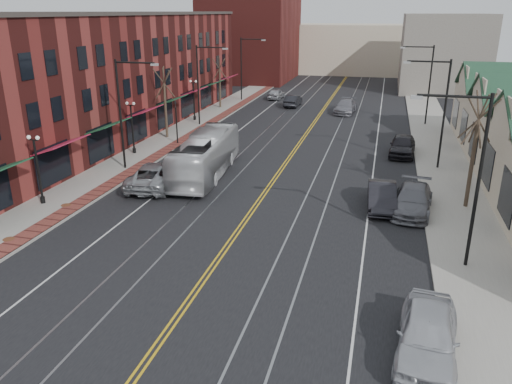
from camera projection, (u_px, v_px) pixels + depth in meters
The scene contains 31 objects.
ground at pixel (188, 302), 20.67m from camera, with size 160.00×160.00×0.00m, color black.
sidewalk_left at pixel (143, 154), 41.66m from camera, with size 4.00×120.00×0.15m, color gray.
sidewalk_right at pixel (447, 177), 36.02m from camera, with size 4.00×120.00×0.15m, color gray.
building_left at pixel (105, 76), 47.82m from camera, with size 10.00×50.00×11.00m, color maroon.
backdrop_left at pixel (251, 38), 85.74m from camera, with size 14.00×18.00×14.00m, color maroon.
backdrop_mid at pixel (351, 49), 96.49m from camera, with size 22.00×14.00×9.00m, color beige.
backdrop_right at pixel (443, 53), 74.42m from camera, with size 12.00×16.00×11.00m, color slate.
streetlight_l_1 at pixel (125, 104), 36.11m from camera, with size 3.33×0.25×8.00m.
streetlight_l_2 at pixel (202, 77), 50.67m from camera, with size 3.33×0.25×8.00m.
streetlight_l_3 at pixel (244, 62), 65.23m from camera, with size 3.33×0.25×8.00m.
streetlight_r_0 at pixel (470, 164), 21.82m from camera, with size 3.33×0.25×8.00m.
streetlight_r_1 at pixel (439, 103), 36.38m from camera, with size 3.33×0.25×8.00m.
streetlight_r_2 at pixel (426, 77), 50.94m from camera, with size 3.33×0.25×8.00m.
lamppost_l_1 at pixel (38, 171), 30.20m from camera, with size 0.84×0.28×4.27m.
lamppost_l_2 at pixel (132, 129), 41.12m from camera, with size 0.84×0.28×4.27m.
lamppost_l_3 at pixel (194, 101), 53.86m from camera, with size 0.84×0.28×4.27m.
tree_left_near at pixel (165, 101), 46.06m from camera, with size 1.78×1.37×6.48m.
tree_left_far at pixel (220, 81), 60.71m from camera, with size 1.66×1.28×6.02m.
tree_right_mid at pixel (474, 149), 29.19m from camera, with size 1.90×1.46×6.93m.
manhole_mid at pixel (9, 239), 25.97m from camera, with size 0.60×0.60×0.02m, color #592D19.
manhole_far at pixel (66, 205), 30.52m from camera, with size 0.60×0.60×0.02m, color #592D19.
traffic_signal at pixel (176, 119), 44.20m from camera, with size 0.18×0.15×3.80m.
transit_bus at pixel (206, 155), 35.98m from camera, with size 2.59×11.05×3.08m, color silver.
parked_suv at pixel (156, 175), 33.93m from camera, with size 2.81×6.09×1.69m, color #9EA1A5.
parked_car_a at pixel (428, 335), 17.17m from camera, with size 2.01×5.00×1.70m, color silver.
parked_car_b at pixel (382, 196), 30.25m from camera, with size 1.63×4.69×1.54m, color black.
parked_car_c at pixel (413, 200), 29.64m from camera, with size 2.15×5.29×1.53m, color slate.
parked_car_d at pixel (403, 145), 41.40m from camera, with size 1.99×4.94×1.68m, color black.
distant_car_left at pixel (293, 101), 62.70m from camera, with size 1.54×4.41×1.45m, color black.
distant_car_right at pixel (346, 107), 58.62m from camera, with size 2.17×5.35×1.55m, color slate.
distant_car_far at pixel (276, 94), 68.09m from camera, with size 1.71×4.25×1.45m, color #A2A3A9.
Camera 1 is at (7.18, -16.60, 11.33)m, focal length 35.00 mm.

